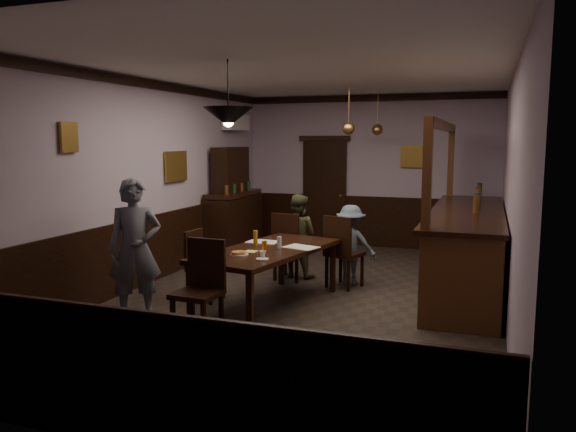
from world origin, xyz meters
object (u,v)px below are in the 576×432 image
at_px(coffee_cup, 263,254).
at_px(pendant_brass_far, 377,130).
at_px(dining_table, 268,253).
at_px(person_seated_right, 351,245).
at_px(chair_far_left, 289,244).
at_px(chair_side, 201,262).
at_px(person_standing, 135,250).
at_px(pendant_brass_mid, 349,129).
at_px(chair_near, 201,284).
at_px(sideboard, 233,211).
at_px(soda_can, 264,246).
at_px(bar_counter, 467,247).
at_px(pendant_iron, 228,117).
at_px(chair_far_right, 342,249).
at_px(person_seated_left, 297,236).

bearing_deg(coffee_cup, pendant_brass_far, 94.28).
height_order(dining_table, person_seated_right, person_seated_right).
distance_m(chair_far_left, chair_side, 1.55).
bearing_deg(person_standing, chair_side, 40.13).
bearing_deg(pendant_brass_mid, chair_side, -120.63).
distance_m(chair_side, pendant_brass_far, 4.47).
xyz_separation_m(dining_table, person_standing, (-1.27, -1.03, 0.15)).
relative_size(chair_near, sideboard, 0.53).
bearing_deg(soda_can, person_standing, -144.98).
height_order(person_standing, pendant_brass_far, pendant_brass_far).
height_order(chair_side, soda_can, chair_side).
height_order(chair_near, bar_counter, bar_counter).
relative_size(bar_counter, pendant_brass_mid, 5.23).
distance_m(person_standing, pendant_brass_far, 5.35).
bearing_deg(dining_table, pendant_iron, -100.92).
bearing_deg(chair_far_right, chair_near, 87.53).
bearing_deg(person_seated_right, person_seated_left, -13.61).
bearing_deg(bar_counter, chair_far_right, -159.30).
relative_size(chair_near, coffee_cup, 13.25).
distance_m(chair_far_right, person_seated_left, 0.94).
distance_m(sideboard, pendant_iron, 4.35).
distance_m(sideboard, pendant_brass_mid, 2.81).
distance_m(person_seated_right, bar_counter, 1.65).
height_order(person_standing, coffee_cup, person_standing).
distance_m(person_seated_right, pendant_iron, 2.98).
bearing_deg(person_seated_right, chair_near, 67.22).
height_order(person_seated_left, person_seated_right, person_seated_left).
distance_m(dining_table, person_seated_left, 1.61).
bearing_deg(sideboard, chair_far_right, -34.56).
bearing_deg(person_seated_right, pendant_iron, 65.55).
height_order(chair_near, pendant_brass_far, pendant_brass_far).
bearing_deg(sideboard, soda_can, -58.45).
xyz_separation_m(chair_near, person_standing, (-1.01, 0.26, 0.26)).
height_order(person_seated_left, bar_counter, bar_counter).
distance_m(chair_near, person_standing, 1.07).
height_order(chair_far_right, bar_counter, bar_counter).
bearing_deg(person_seated_left, soda_can, 103.01).
bearing_deg(soda_can, bar_counter, 39.44).
relative_size(chair_far_right, person_seated_left, 0.82).
xyz_separation_m(sideboard, pendant_iron, (1.70, -3.68, 1.57)).
bearing_deg(soda_can, chair_near, -103.11).
relative_size(person_seated_left, coffee_cup, 16.16).
bearing_deg(chair_far_left, soda_can, 103.99).
bearing_deg(pendant_brass_far, soda_can, -99.54).
bearing_deg(person_seated_left, pendant_iron, 97.80).
distance_m(soda_can, pendant_brass_far, 4.20).
bearing_deg(pendant_iron, coffee_cup, 35.77).
height_order(person_seated_left, soda_can, person_seated_left).
distance_m(sideboard, pendant_brass_far, 3.05).
distance_m(person_seated_right, sideboard, 2.98).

